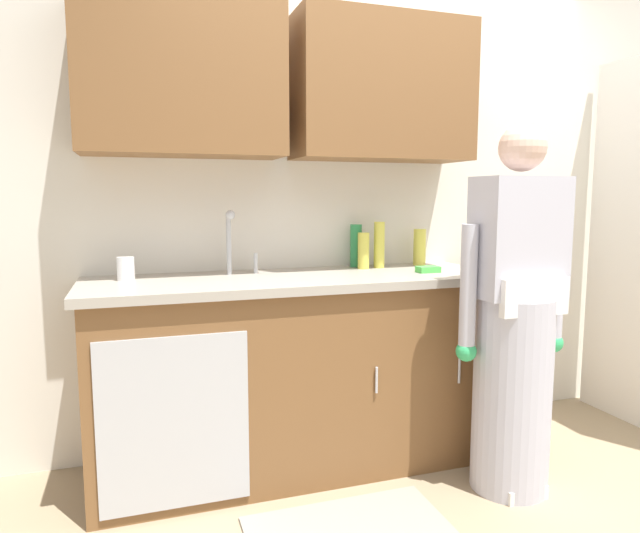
% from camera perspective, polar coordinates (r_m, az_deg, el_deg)
% --- Properties ---
extents(ground_plane, '(9.00, 9.00, 0.00)m').
position_cam_1_polar(ground_plane, '(2.60, 15.28, -23.52)').
color(ground_plane, '#998466').
extents(kitchen_wall_with_uppers, '(4.80, 0.44, 2.70)m').
position_cam_1_polar(kitchen_wall_with_uppers, '(3.07, 3.52, 10.09)').
color(kitchen_wall_with_uppers, silver).
rests_on(kitchen_wall_with_uppers, ground).
extents(counter_cabinet, '(1.90, 0.62, 0.90)m').
position_cam_1_polar(counter_cabinet, '(2.78, -2.42, -11.00)').
color(counter_cabinet, brown).
rests_on(counter_cabinet, ground).
extents(countertop, '(1.96, 0.66, 0.04)m').
position_cam_1_polar(countertop, '(2.68, -2.42, -1.38)').
color(countertop, '#A8A093').
rests_on(countertop, counter_cabinet).
extents(sink, '(0.50, 0.36, 0.35)m').
position_cam_1_polar(sink, '(2.63, -7.83, -1.49)').
color(sink, '#B7BABF').
rests_on(sink, counter_cabinet).
extents(person_at_sink, '(0.55, 0.34, 1.62)m').
position_cam_1_polar(person_at_sink, '(2.64, 19.12, -6.94)').
color(person_at_sink, white).
rests_on(person_at_sink, ground).
extents(bottle_water_tall, '(0.06, 0.06, 0.23)m').
position_cam_1_polar(bottle_water_tall, '(3.01, 3.67, 2.12)').
color(bottle_water_tall, '#2D8C4C').
rests_on(bottle_water_tall, countertop).
extents(bottle_water_short, '(0.07, 0.07, 0.20)m').
position_cam_1_polar(bottle_water_short, '(3.14, 10.07, 1.95)').
color(bottle_water_short, '#D8D14C').
rests_on(bottle_water_short, countertop).
extents(bottle_soap, '(0.06, 0.06, 0.19)m').
position_cam_1_polar(bottle_soap, '(2.94, 4.44, 1.61)').
color(bottle_soap, '#D8D14C').
rests_on(bottle_soap, countertop).
extents(bottle_cleaner_spray, '(0.06, 0.06, 0.24)m').
position_cam_1_polar(bottle_cleaner_spray, '(2.98, 6.03, 2.20)').
color(bottle_cleaner_spray, '#D8D14C').
rests_on(bottle_cleaner_spray, countertop).
extents(cup_by_sink, '(0.08, 0.08, 0.11)m').
position_cam_1_polar(cup_by_sink, '(2.67, -19.12, -0.21)').
color(cup_by_sink, white).
rests_on(cup_by_sink, countertop).
extents(sponge, '(0.11, 0.07, 0.03)m').
position_cam_1_polar(sponge, '(2.85, 10.91, -0.29)').
color(sponge, '#4CBF4C').
rests_on(sponge, countertop).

